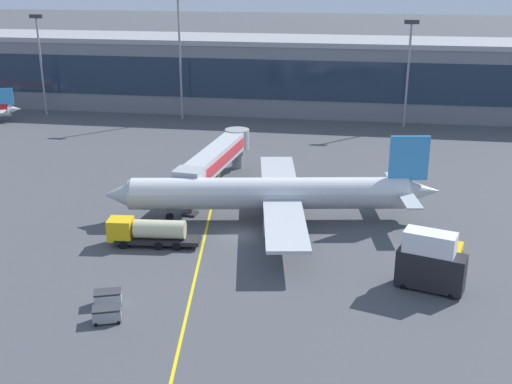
{
  "coord_description": "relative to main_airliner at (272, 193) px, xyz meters",
  "views": [
    {
      "loc": [
        13.34,
        -72.32,
        32.02
      ],
      "look_at": [
        1.47,
        3.44,
        4.5
      ],
      "focal_mm": 45.72,
      "sensor_mm": 36.0,
      "label": 1
    }
  ],
  "objects": [
    {
      "name": "jet_bridge",
      "position": [
        -9.64,
        11.47,
        1.03
      ],
      "size": [
        6.37,
        25.03,
        6.4
      ],
      "color": "#B2B7BC",
      "rests_on": "ground_plane"
    },
    {
      "name": "baggage_cart_1",
      "position": [
        -12.96,
        -24.29,
        -2.92
      ],
      "size": [
        3.01,
        2.34,
        1.48
      ],
      "color": "#B2B7BC",
      "rests_on": "ground_plane"
    },
    {
      "name": "apron_light_mast_0",
      "position": [
        -56.81,
        53.21,
        8.81
      ],
      "size": [
        2.8,
        0.5,
        21.13
      ],
      "color": "gray",
      "rests_on": "ground_plane"
    },
    {
      "name": "pushback_tug",
      "position": [
        21.52,
        -8.15,
        -2.85
      ],
      "size": [
        3.21,
        4.27,
        1.4
      ],
      "color": "yellow",
      "rests_on": "ground_plane"
    },
    {
      "name": "apron_light_mast_1",
      "position": [
        19.74,
        53.21,
        8.76
      ],
      "size": [
        2.8,
        0.5,
        21.04
      ],
      "color": "gray",
      "rests_on": "ground_plane"
    },
    {
      "name": "main_airliner",
      "position": [
        0.0,
        0.0,
        0.0
      ],
      "size": [
        43.14,
        34.45,
        11.23
      ],
      "color": "#B2B7BC",
      "rests_on": "ground_plane"
    },
    {
      "name": "apron_light_mast_2",
      "position": [
        -26.19,
        53.21,
        10.87
      ],
      "size": [
        2.8,
        0.5,
        25.12
      ],
      "color": "gray",
      "rests_on": "ground_plane"
    },
    {
      "name": "catering_lift",
      "position": [
        18.35,
        -16.13,
        -0.63
      ],
      "size": [
        7.23,
        4.4,
        6.3
      ],
      "color": "black",
      "rests_on": "ground_plane"
    },
    {
      "name": "ground_plane",
      "position": [
        -3.23,
        -5.49,
        -3.7
      ],
      "size": [
        700.0,
        700.0,
        0.0
      ],
      "primitive_type": "plane",
      "color": "#47494F"
    },
    {
      "name": "apron_lead_in_line",
      "position": [
        -7.83,
        -3.49,
        -3.69
      ],
      "size": [
        11.17,
        79.3,
        0.01
      ],
      "primitive_type": "cube",
      "rotation": [
        0.0,
        0.0,
        0.14
      ],
      "color": "yellow",
      "rests_on": "ground_plane"
    },
    {
      "name": "baggage_cart_0",
      "position": [
        -11.9,
        -27.31,
        -2.92
      ],
      "size": [
        3.01,
        2.34,
        1.48
      ],
      "color": "gray",
      "rests_on": "ground_plane"
    },
    {
      "name": "fuel_tanker",
      "position": [
        -13.4,
        -10.09,
        -1.95
      ],
      "size": [
        10.98,
        3.42,
        3.25
      ],
      "color": "#232326",
      "rests_on": "ground_plane"
    },
    {
      "name": "terminal_building",
      "position": [
        1.65,
        65.17,
        4.25
      ],
      "size": [
        156.16,
        16.86,
        15.87
      ],
      "color": "slate",
      "rests_on": "ground_plane"
    }
  ]
}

